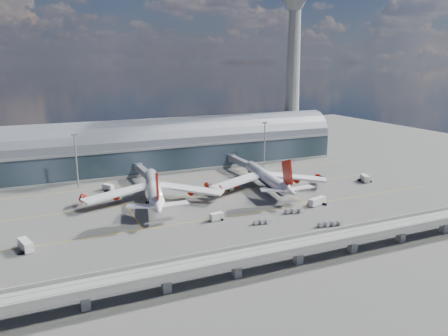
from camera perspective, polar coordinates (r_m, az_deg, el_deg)
name	(u,v)px	position (r m, az deg, el deg)	size (l,w,h in m)	color
ground	(222,208)	(177.63, -0.22, -5.25)	(500.00, 500.00, 0.00)	#474744
taxi_lines	(203,194)	(197.08, -2.83, -3.35)	(200.00, 80.12, 0.01)	gold
terminal	(166,147)	(245.86, -7.60, 2.68)	(200.00, 30.00, 28.00)	#1F2D34
control_tower	(293,72)	(281.94, 9.00, 12.26)	(19.00, 19.00, 103.00)	gray
guideway	(299,247)	(130.70, 9.73, -10.09)	(220.00, 8.50, 7.20)	gray
floodlight_mast_left	(76,159)	(214.06, -18.74, 1.07)	(3.00, 0.70, 25.70)	gray
floodlight_mast_right	(265,144)	(243.74, 5.31, 3.19)	(3.00, 0.70, 25.70)	gray
airliner_left	(154,190)	(185.54, -9.12, -2.79)	(60.49, 63.71, 19.53)	white
airliner_right	(267,178)	(203.84, 5.65, -1.34)	(58.86, 61.57, 19.56)	white
jet_bridge_left	(143,171)	(218.88, -10.49, -0.44)	(4.40, 28.00, 7.25)	gray
jet_bridge_right	(242,162)	(234.81, 2.33, 0.74)	(4.40, 32.00, 7.25)	gray
service_truck_0	(26,245)	(152.04, -24.49, -9.17)	(4.75, 8.44, 3.32)	silver
service_truck_1	(217,217)	(163.60, -0.97, -6.37)	(5.41, 3.12, 2.98)	silver
service_truck_2	(317,201)	(184.61, 12.08, -4.29)	(9.04, 5.01, 3.15)	silver
service_truck_3	(365,178)	(226.76, 17.93, -1.30)	(4.80, 7.36, 3.32)	silver
service_truck_4	(229,188)	(201.45, 0.69, -2.57)	(2.67, 4.65, 2.57)	silver
service_truck_5	(108,187)	(208.22, -14.88, -2.45)	(5.05, 6.21, 2.85)	silver
cargo_train_0	(262,222)	(160.84, 4.98, -7.06)	(6.76, 2.89, 1.48)	gray
cargo_train_1	(330,224)	(162.77, 13.73, -7.13)	(9.83, 3.91, 1.63)	gray
cargo_train_2	(294,211)	(173.70, 9.15, -5.55)	(8.05, 3.36, 1.76)	gray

